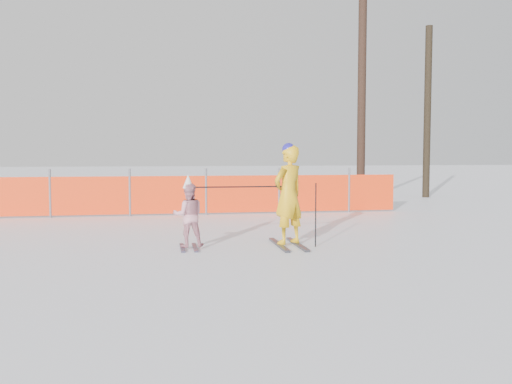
% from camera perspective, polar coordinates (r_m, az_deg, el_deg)
% --- Properties ---
extents(ground, '(120.00, 120.00, 0.00)m').
position_cam_1_polar(ground, '(9.36, 0.51, -6.33)').
color(ground, white).
rests_on(ground, ground).
extents(adult, '(0.77, 1.46, 1.84)m').
position_cam_1_polar(adult, '(10.19, 3.26, -0.27)').
color(adult, black).
rests_on(adult, ground).
extents(child, '(0.55, 0.86, 1.30)m').
position_cam_1_polar(child, '(9.98, -6.78, -2.26)').
color(child, black).
rests_on(child, ground).
extents(ski_poles, '(2.12, 0.22, 1.14)m').
position_cam_1_polar(ski_poles, '(10.05, 1.59, -0.70)').
color(ski_poles, black).
rests_on(ski_poles, ground).
extents(safety_fence, '(15.34, 0.06, 1.25)m').
position_cam_1_polar(safety_fence, '(15.33, -14.00, -0.32)').
color(safety_fence, '#595960').
rests_on(safety_fence, ground).
extents(tree_trunks, '(3.24, 1.40, 7.20)m').
position_cam_1_polar(tree_trunks, '(20.91, 13.32, 8.65)').
color(tree_trunks, black).
rests_on(tree_trunks, ground).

